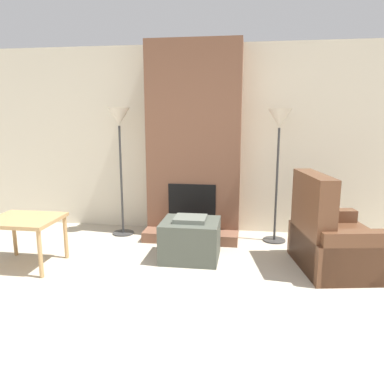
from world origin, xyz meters
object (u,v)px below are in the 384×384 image
side_table (24,224)px  floor_lamp_right (279,131)px  armchair (331,241)px  floor_lamp_left (119,129)px  ottoman (190,239)px

side_table → floor_lamp_right: bearing=24.5°
armchair → floor_lamp_right: bearing=21.7°
side_table → floor_lamp_left: floor_lamp_left is taller
armchair → side_table: (-3.31, -0.42, 0.17)m
ottoman → floor_lamp_right: (1.01, 0.79, 1.22)m
armchair → side_table: bearing=86.7°
armchair → side_table: armchair is taller
floor_lamp_left → floor_lamp_right: (2.10, 0.00, -0.02)m
ottoman → floor_lamp_right: size_ratio=0.38×
ottoman → side_table: bearing=-165.1°
side_table → floor_lamp_left: (0.68, 1.27, 0.99)m
ottoman → floor_lamp_right: bearing=38.1°
armchair → floor_lamp_right: floor_lamp_right is taller
floor_lamp_left → floor_lamp_right: size_ratio=1.01×
side_table → floor_lamp_right: floor_lamp_right is taller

